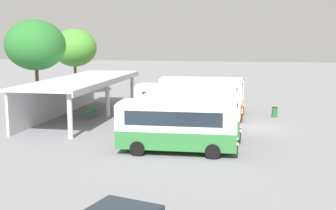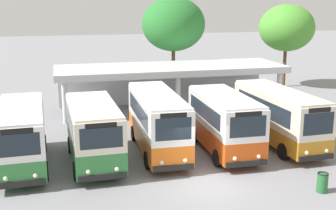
# 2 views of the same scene
# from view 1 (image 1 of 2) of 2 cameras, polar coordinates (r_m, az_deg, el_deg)

# --- Properties ---
(ground_plane) EXTENTS (180.00, 180.00, 0.00)m
(ground_plane) POSITION_cam_1_polar(r_m,az_deg,el_deg) (34.06, 11.26, -2.93)
(ground_plane) COLOR gray
(city_bus_nearest_orange) EXTENTS (2.56, 7.35, 3.14)m
(city_bus_nearest_orange) POSITION_cam_1_polar(r_m,az_deg,el_deg) (25.82, 1.23, -2.63)
(city_bus_nearest_orange) COLOR black
(city_bus_nearest_orange) RESTS_ON ground
(city_bus_second_in_row) EXTENTS (2.61, 6.70, 3.19)m
(city_bus_second_in_row) POSITION_cam_1_polar(r_m,az_deg,el_deg) (29.24, 3.19, -1.22)
(city_bus_second_in_row) COLOR black
(city_bus_second_in_row) RESTS_ON ground
(city_bus_middle_cream) EXTENTS (2.37, 7.84, 3.35)m
(city_bus_middle_cream) POSITION_cam_1_polar(r_m,az_deg,el_deg) (32.84, 2.43, 0.07)
(city_bus_middle_cream) COLOR black
(city_bus_middle_cream) RESTS_ON ground
(city_bus_fourth_amber) EXTENTS (2.46, 6.66, 3.27)m
(city_bus_fourth_amber) POSITION_cam_1_polar(r_m,az_deg,el_deg) (36.24, 4.68, 0.83)
(city_bus_fourth_amber) COLOR black
(city_bus_fourth_amber) RESTS_ON ground
(city_bus_fifth_blue) EXTENTS (2.46, 7.90, 3.24)m
(city_bus_fifth_blue) POSITION_cam_1_polar(r_m,az_deg,el_deg) (39.83, 4.46, 1.56)
(city_bus_fifth_blue) COLOR black
(city_bus_fifth_blue) RESTS_ON ground
(terminal_canopy) EXTENTS (17.39, 5.42, 3.40)m
(terminal_canopy) POSITION_cam_1_polar(r_m,az_deg,el_deg) (38.54, -12.09, 2.41)
(terminal_canopy) COLOR silver
(terminal_canopy) RESTS_ON ground
(waiting_chair_end_by_column) EXTENTS (0.45, 0.45, 0.86)m
(waiting_chair_end_by_column) POSITION_cam_1_polar(r_m,az_deg,el_deg) (36.96, -10.63, -1.15)
(waiting_chair_end_by_column) COLOR slate
(waiting_chair_end_by_column) RESTS_ON ground
(waiting_chair_second_from_end) EXTENTS (0.45, 0.45, 0.86)m
(waiting_chair_second_from_end) POSITION_cam_1_polar(r_m,az_deg,el_deg) (37.51, -10.22, -0.98)
(waiting_chair_second_from_end) COLOR slate
(waiting_chair_second_from_end) RESTS_ON ground
(waiting_chair_middle_seat) EXTENTS (0.45, 0.45, 0.86)m
(waiting_chair_middle_seat) POSITION_cam_1_polar(r_m,az_deg,el_deg) (38.08, -9.89, -0.83)
(waiting_chair_middle_seat) COLOR slate
(waiting_chair_middle_seat) RESTS_ON ground
(waiting_chair_fourth_seat) EXTENTS (0.45, 0.45, 0.86)m
(waiting_chair_fourth_seat) POSITION_cam_1_polar(r_m,az_deg,el_deg) (38.65, -9.60, -0.67)
(waiting_chair_fourth_seat) COLOR slate
(waiting_chair_fourth_seat) RESTS_ON ground
(roadside_tree_behind_canopy) EXTENTS (5.49, 5.49, 8.57)m
(roadside_tree_behind_canopy) POSITION_cam_1_polar(r_m,az_deg,el_deg) (41.66, -17.23, 7.63)
(roadside_tree_behind_canopy) COLOR brown
(roadside_tree_behind_canopy) RESTS_ON ground
(roadside_tree_east_of_canopy) EXTENTS (5.24, 5.24, 7.91)m
(roadside_tree_east_of_canopy) POSITION_cam_1_polar(r_m,az_deg,el_deg) (52.44, -12.35, 7.44)
(roadside_tree_east_of_canopy) COLOR brown
(roadside_tree_east_of_canopy) RESTS_ON ground
(litter_bin_apron) EXTENTS (0.49, 0.49, 0.90)m
(litter_bin_apron) POSITION_cam_1_polar(r_m,az_deg,el_deg) (38.65, 14.01, -0.92)
(litter_bin_apron) COLOR #266633
(litter_bin_apron) RESTS_ON ground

